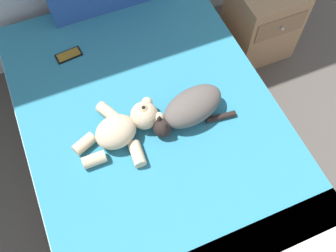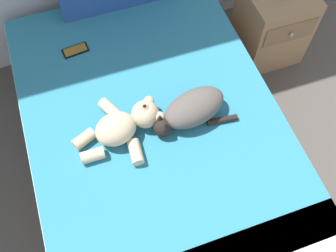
{
  "view_description": "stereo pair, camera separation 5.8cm",
  "coord_description": "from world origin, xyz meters",
  "views": [
    {
      "loc": [
        1.27,
        2.47,
        2.22
      ],
      "look_at": [
        1.61,
        3.3,
        0.59
      ],
      "focal_mm": 40.61,
      "sensor_mm": 36.0,
      "label": 1
    },
    {
      "loc": [
        1.32,
        2.45,
        2.22
      ],
      "look_at": [
        1.61,
        3.3,
        0.59
      ],
      "focal_mm": 40.61,
      "sensor_mm": 36.0,
      "label": 2
    }
  ],
  "objects": [
    {
      "name": "nightstand",
      "position": [
        2.6,
        3.98,
        0.28
      ],
      "size": [
        0.42,
        0.42,
        0.55
      ],
      "color": "#9E7A56",
      "rests_on": "ground_plane"
    },
    {
      "name": "cell_phone",
      "position": [
        1.29,
        3.99,
        0.5
      ],
      "size": [
        0.15,
        0.09,
        0.01
      ],
      "color": "black",
      "rests_on": "bed"
    },
    {
      "name": "cat",
      "position": [
        1.76,
        3.36,
        0.57
      ],
      "size": [
        0.44,
        0.26,
        0.15
      ],
      "color": "#59514C",
      "rests_on": "bed"
    },
    {
      "name": "teddy_bear",
      "position": [
        1.42,
        3.39,
        0.56
      ],
      "size": [
        0.48,
        0.41,
        0.15
      ],
      "color": "beige",
      "rests_on": "bed"
    },
    {
      "name": "bed",
      "position": [
        1.57,
        3.4,
        0.25
      ],
      "size": [
        1.36,
        1.99,
        0.5
      ],
      "color": "#9E7A56",
      "rests_on": "ground_plane"
    }
  ]
}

